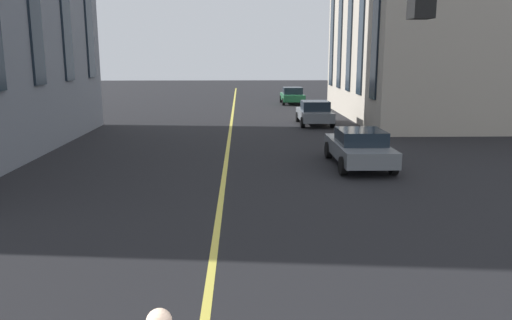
{
  "coord_description": "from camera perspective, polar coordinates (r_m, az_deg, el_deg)",
  "views": [
    {
      "loc": [
        -2.87,
        -0.57,
        3.99
      ],
      "look_at": [
        8.36,
        -0.92,
        1.65
      ],
      "focal_mm": 35.27,
      "sensor_mm": 36.0,
      "label": 1
    }
  ],
  "objects": [
    {
      "name": "lane_centre_line",
      "position": [
        23.22,
        -3.13,
        1.87
      ],
      "size": [
        80.0,
        0.16,
        0.01
      ],
      "color": "#D8C64C",
      "rests_on": "ground_plane"
    },
    {
      "name": "car_green_far",
      "position": [
        42.45,
        4.15,
        7.3
      ],
      "size": [
        3.9,
        1.89,
        1.4
      ],
      "color": "#1E6038",
      "rests_on": "ground_plane"
    },
    {
      "name": "car_grey_parked_b",
      "position": [
        18.75,
        11.63,
        1.43
      ],
      "size": [
        4.4,
        1.95,
        1.37
      ],
      "color": "slate",
      "rests_on": "ground_plane"
    },
    {
      "name": "car_grey_near",
      "position": [
        29.72,
        6.67,
        5.34
      ],
      "size": [
        3.9,
        1.89,
        1.4
      ],
      "color": "slate",
      "rests_on": "ground_plane"
    },
    {
      "name": "building_right_near",
      "position": [
        34.9,
        20.73,
        14.81
      ],
      "size": [
        15.54,
        12.14,
        12.56
      ],
      "color": "#A89E8E",
      "rests_on": "ground_plane"
    }
  ]
}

